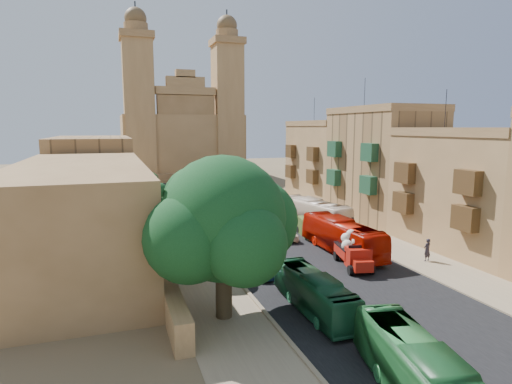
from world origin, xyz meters
TOP-DOWN VIEW (x-y plane):
  - ground at (0.00, 0.00)m, footprint 260.00×260.00m
  - road_surface at (0.00, 30.00)m, footprint 14.00×140.00m
  - sidewalk_east at (9.50, 30.00)m, footprint 5.00×140.00m
  - sidewalk_west at (-9.50, 30.00)m, footprint 5.00×140.00m
  - kerb_east at (7.00, 30.00)m, footprint 0.25×140.00m
  - kerb_west at (-7.00, 30.00)m, footprint 0.25×140.00m
  - townhouse_b at (15.95, 11.00)m, footprint 9.00×14.00m
  - townhouse_c at (15.95, 25.00)m, footprint 9.00×14.00m
  - townhouse_d at (15.95, 39.00)m, footprint 9.00×14.00m
  - west_wall at (-12.50, 20.00)m, footprint 1.00×40.00m
  - west_building_low at (-18.00, 18.00)m, footprint 10.00×28.00m
  - west_building_mid at (-18.00, 44.00)m, footprint 10.00×22.00m
  - church at (-0.00, 78.61)m, footprint 28.00×22.50m
  - ficus_tree at (-9.41, 4.01)m, footprint 9.77×8.99m
  - street_tree_a at (-10.00, 12.00)m, footprint 3.67×3.67m
  - street_tree_b at (-10.00, 24.00)m, footprint 2.92×2.92m
  - street_tree_c at (-10.00, 36.00)m, footprint 2.82×2.82m
  - street_tree_d at (-10.00, 48.00)m, footprint 2.93×2.93m
  - red_truck at (2.85, 9.65)m, footprint 2.95×5.31m
  - olive_pickup at (4.00, 20.00)m, footprint 2.44×4.47m
  - bus_green_south at (-4.00, -6.73)m, footprint 4.11×9.86m
  - bus_green_north at (-4.00, 2.99)m, footprint 2.05×8.64m
  - bus_red_east at (4.00, 13.53)m, footprint 2.83×11.08m
  - bus_cream_east at (6.50, 24.31)m, footprint 4.56×11.37m
  - car_blue_a at (-5.00, 10.13)m, footprint 1.81×3.84m
  - car_white_a at (-0.50, 30.41)m, footprint 1.53×3.95m
  - car_cream at (1.00, 19.41)m, footprint 2.40×4.15m
  - car_dkblue at (-2.09, 39.08)m, footprint 2.02×4.89m
  - car_white_b at (3.60, 38.38)m, footprint 2.50×3.91m
  - car_blue_b at (-2.45, 55.54)m, footprint 2.68×3.88m
  - pedestrian_a at (9.63, 8.98)m, footprint 0.81×0.62m
  - pedestrian_c at (8.27, 18.72)m, footprint 0.82×1.24m

SIDE VIEW (x-z plane):
  - ground at x=0.00m, z-range 0.00..0.00m
  - road_surface at x=0.00m, z-range 0.00..0.01m
  - sidewalk_east at x=9.50m, z-range 0.00..0.01m
  - sidewalk_west at x=-9.50m, z-range 0.00..0.01m
  - kerb_east at x=7.00m, z-range 0.00..0.12m
  - kerb_west at x=-7.00m, z-range 0.00..0.12m
  - car_cream at x=1.00m, z-range 0.00..1.09m
  - car_blue_b at x=-2.45m, z-range 0.00..1.21m
  - car_white_b at x=3.60m, z-range 0.00..1.24m
  - car_blue_a at x=-5.00m, z-range 0.00..1.27m
  - car_white_a at x=-0.50m, z-range 0.00..1.28m
  - car_dkblue at x=-2.09m, z-range 0.00..1.41m
  - olive_pickup at x=4.00m, z-range -0.02..1.74m
  - west_wall at x=-12.50m, z-range 0.00..1.80m
  - pedestrian_c at x=8.27m, z-range 0.00..1.97m
  - pedestrian_a at x=9.63m, z-range 0.00..1.97m
  - bus_green_north at x=-4.00m, z-range 0.00..2.40m
  - red_truck at x=2.85m, z-range -0.18..2.77m
  - bus_green_south at x=-4.00m, z-range 0.00..2.68m
  - bus_red_east at x=4.00m, z-range 0.00..3.07m
  - bus_cream_east at x=6.50m, z-range 0.00..3.09m
  - street_tree_c at x=-10.00m, z-range 0.72..5.06m
  - street_tree_b at x=-10.00m, z-range 0.75..5.24m
  - street_tree_d at x=-10.00m, z-range 0.76..5.26m
  - street_tree_a at x=-10.00m, z-range 0.96..6.60m
  - west_building_low at x=-18.00m, z-range 0.00..8.40m
  - west_building_mid at x=-18.00m, z-range 0.00..10.00m
  - townhouse_b at x=15.95m, z-range -1.79..13.11m
  - ficus_tree at x=-9.41m, z-range 0.89..10.66m
  - townhouse_d at x=15.95m, z-range -1.79..14.11m
  - townhouse_c at x=15.95m, z-range -1.79..15.61m
  - church at x=0.00m, z-range -8.63..27.67m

